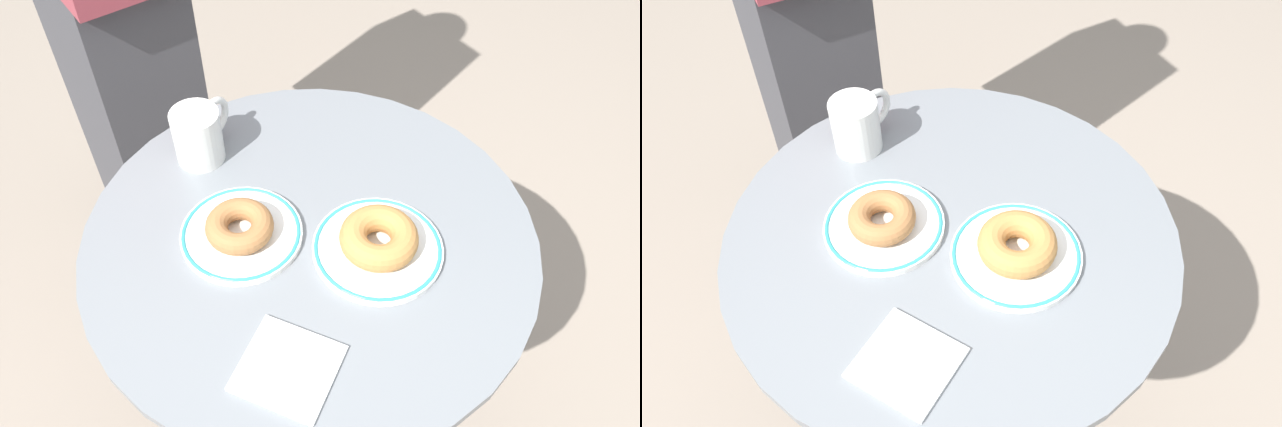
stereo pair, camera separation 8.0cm
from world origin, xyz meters
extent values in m
cylinder|color=slate|center=(0.00, 0.00, 0.77)|extent=(0.68, 0.68, 0.02)
cylinder|color=slate|center=(0.00, 0.00, 0.39)|extent=(0.06, 0.06, 0.73)
cylinder|color=white|center=(-0.10, -0.01, 0.78)|extent=(0.18, 0.18, 0.01)
torus|color=teal|center=(-0.10, -0.01, 0.79)|extent=(0.18, 0.18, 0.01)
cylinder|color=white|center=(0.10, -0.03, 0.78)|extent=(0.19, 0.19, 0.01)
torus|color=teal|center=(0.10, -0.03, 0.79)|extent=(0.19, 0.19, 0.01)
torus|color=#A36B3D|center=(-0.10, -0.01, 0.81)|extent=(0.13, 0.13, 0.03)
torus|color=#BC7F42|center=(0.10, -0.03, 0.81)|extent=(0.16, 0.16, 0.04)
cube|color=white|center=(-0.01, -0.22, 0.78)|extent=(0.15, 0.15, 0.01)
cylinder|color=white|center=(-0.19, 0.15, 0.82)|extent=(0.08, 0.08, 0.09)
torus|color=white|center=(-0.17, 0.19, 0.83)|extent=(0.04, 0.07, 0.07)
cube|color=#3D3D42|center=(-0.45, 0.56, 0.45)|extent=(0.38, 0.40, 0.90)
camera|label=1|loc=(0.04, -0.58, 1.52)|focal=35.66mm
camera|label=2|loc=(0.12, -0.57, 1.52)|focal=35.66mm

